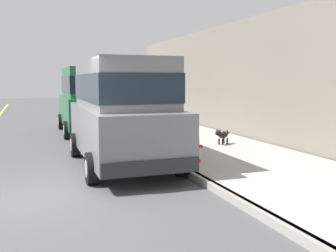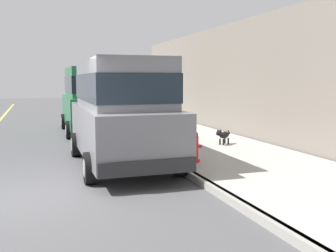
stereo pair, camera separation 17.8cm
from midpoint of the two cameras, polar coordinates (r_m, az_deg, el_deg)
ground_plane at (r=7.29m, az=-18.81°, el=-10.01°), size 80.00×80.00×0.00m
curb at (r=7.92m, az=5.24°, el=-7.82°), size 0.16×64.00×0.14m
sidewalk at (r=8.78m, az=16.10°, el=-6.60°), size 3.60×64.00×0.14m
car_grey_van at (r=9.39m, az=-6.31°, el=2.66°), size 2.16×4.91×2.52m
car_green_van at (r=15.57m, az=-10.87°, el=4.17°), size 2.18×4.92×2.52m
dog_black at (r=11.76m, az=8.45°, el=-1.30°), size 0.67×0.46×0.49m
fire_hydrant at (r=9.19m, az=4.48°, el=-3.18°), size 0.34×0.24×0.72m
building_facade at (r=14.56m, az=10.19°, el=6.55°), size 0.50×20.00×4.07m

